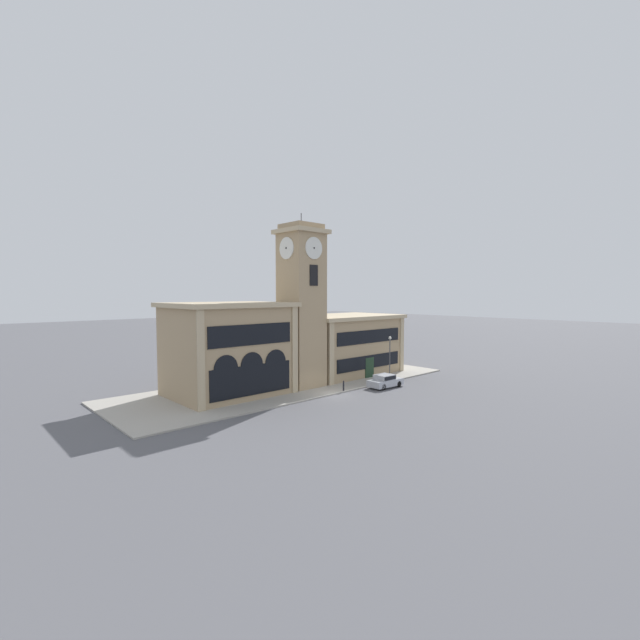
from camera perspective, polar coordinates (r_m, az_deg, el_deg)
The scene contains 8 objects.
ground_plane at distance 44.44m, azimuth 1.90°, elevation -9.95°, with size 300.00×300.00×0.00m, color #56565B.
sidewalk_kerb at distance 49.42m, azimuth -3.77°, elevation -8.49°, with size 39.93×13.73×0.15m.
clock_tower at distance 47.02m, azimuth -2.49°, elevation 1.88°, with size 4.69×4.69×19.09m.
town_hall_left_wing at distance 44.63m, azimuth -12.14°, elevation -3.76°, with size 11.88×9.29×9.47m.
town_hall_right_wing at distance 55.31m, azimuth 3.23°, elevation -3.25°, with size 14.37×9.29×7.62m.
parked_car_near at distance 48.24m, azimuth 8.67°, elevation -8.00°, with size 4.17×2.06×1.44m.
street_lamp at distance 51.25m, azimuth 9.30°, elevation -4.10°, with size 0.36×0.36×5.18m.
bollard at distance 45.60m, azimuth 3.16°, elevation -8.75°, with size 0.18×0.18×1.06m.
Camera 1 is at (-30.39, -30.72, 10.37)m, focal length 24.00 mm.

